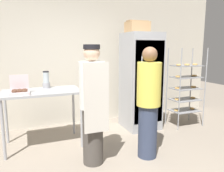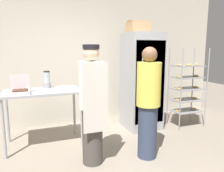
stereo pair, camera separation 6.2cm
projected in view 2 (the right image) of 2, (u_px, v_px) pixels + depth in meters
back_wall at (86, 57)px, 4.69m from camera, size 6.40×0.12×2.84m
refrigerator at (142, 81)px, 4.35m from camera, size 0.66×0.70×1.90m
baking_rack at (187, 88)px, 4.47m from camera, size 0.65×0.44×1.61m
prep_counter at (43, 97)px, 3.55m from camera, size 1.22×0.71×0.93m
donut_box at (20, 91)px, 3.23m from camera, size 0.27×0.24×0.28m
blender_pitcher at (47, 80)px, 3.76m from camera, size 0.13×0.13×0.29m
cardboard_storage_box at (138, 27)px, 4.25m from camera, size 0.42×0.34×0.23m
person_baker at (92, 104)px, 2.95m from camera, size 0.35×0.37×1.65m
person_customer at (148, 103)px, 3.13m from camera, size 0.34×0.34×1.62m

